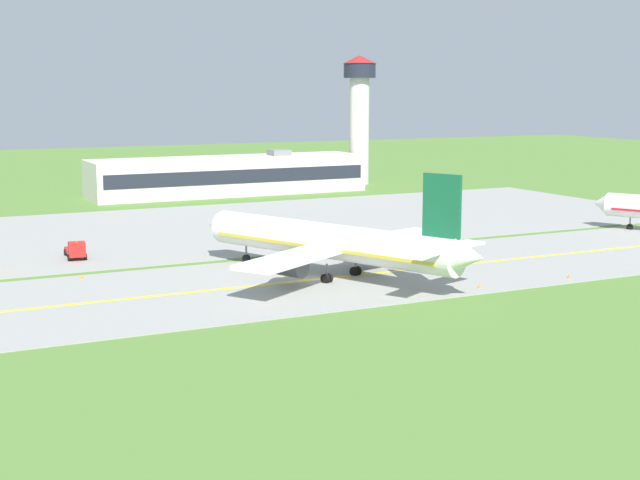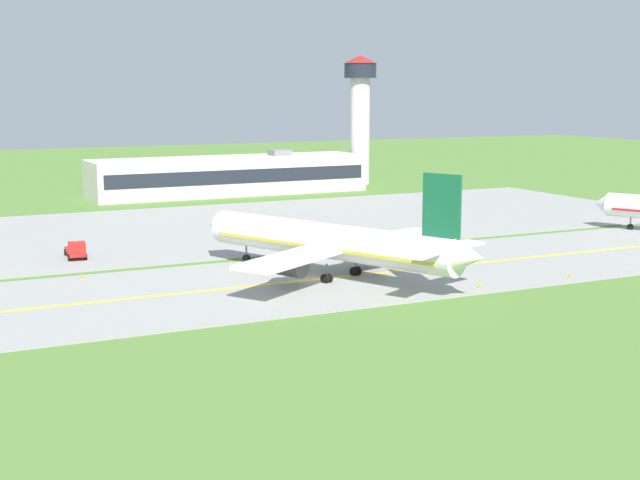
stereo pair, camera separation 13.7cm
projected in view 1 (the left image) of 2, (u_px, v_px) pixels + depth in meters
ground_plane at (317, 280)px, 99.80m from camera, size 500.00×500.00×0.00m
taxiway_strip at (317, 280)px, 99.79m from camera, size 240.00×28.00×0.10m
apron_pad at (258, 224)px, 141.31m from camera, size 140.00×52.00×0.10m
taxiway_centreline at (317, 279)px, 99.78m from camera, size 220.00×0.60×0.01m
airplane_lead at (331, 242)px, 100.35m from camera, size 31.06×37.59×12.70m
service_truck_catering at (76, 250)px, 111.86m from camera, size 2.78×6.55×2.59m
terminal_building at (229, 175)px, 182.50m from camera, size 56.64×13.62×8.76m
control_tower at (359, 108)px, 200.21m from camera, size 7.60×7.60×28.76m
traffic_cone_near_edge at (82, 277)px, 100.02m from camera, size 0.44×0.44×0.60m
traffic_cone_mid_edge at (569, 276)px, 100.45m from camera, size 0.44×0.44×0.60m
traffic_cone_far_edge at (479, 286)px, 95.48m from camera, size 0.44×0.44×0.60m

